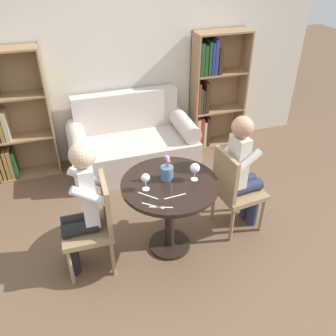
% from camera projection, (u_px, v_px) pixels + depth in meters
% --- Properties ---
extents(ground_plane, '(16.00, 16.00, 0.00)m').
position_uv_depth(ground_plane, '(170.00, 245.00, 3.48)').
color(ground_plane, brown).
extents(back_wall, '(5.20, 0.05, 2.70)m').
position_uv_depth(back_wall, '(119.00, 53.00, 4.26)').
color(back_wall, beige).
rests_on(back_wall, ground_plane).
extents(round_table, '(0.85, 0.85, 0.76)m').
position_uv_depth(round_table, '(170.00, 198.00, 3.16)').
color(round_table, black).
rests_on(round_table, ground_plane).
extents(couch, '(1.55, 0.80, 0.92)m').
position_uv_depth(couch, '(132.00, 145.00, 4.50)').
color(couch, beige).
rests_on(couch, ground_plane).
extents(bookshelf_left, '(0.72, 0.28, 1.56)m').
position_uv_depth(bookshelf_left, '(10.00, 118.00, 4.10)').
color(bookshelf_left, '#93704C').
rests_on(bookshelf_left, ground_plane).
extents(bookshelf_right, '(0.72, 0.28, 1.56)m').
position_uv_depth(bookshelf_right, '(211.00, 91.00, 4.75)').
color(bookshelf_right, '#93704C').
rests_on(bookshelf_right, ground_plane).
extents(chair_left, '(0.43, 0.43, 0.90)m').
position_uv_depth(chair_left, '(94.00, 222.00, 3.03)').
color(chair_left, '#937A56').
rests_on(chair_left, ground_plane).
extents(chair_right, '(0.46, 0.46, 0.90)m').
position_uv_depth(chair_right, '(234.00, 188.00, 3.44)').
color(chair_right, '#937A56').
rests_on(chair_right, ground_plane).
extents(person_left, '(0.43, 0.35, 1.27)m').
position_uv_depth(person_left, '(81.00, 206.00, 2.91)').
color(person_left, black).
rests_on(person_left, ground_plane).
extents(person_right, '(0.44, 0.37, 1.24)m').
position_uv_depth(person_right, '(243.00, 171.00, 3.38)').
color(person_right, '#282D47').
rests_on(person_right, ground_plane).
extents(wine_glass_left, '(0.07, 0.07, 0.15)m').
position_uv_depth(wine_glass_left, '(145.00, 178.00, 2.92)').
color(wine_glass_left, white).
rests_on(wine_glass_left, round_table).
extents(wine_glass_right, '(0.09, 0.09, 0.16)m').
position_uv_depth(wine_glass_right, '(195.00, 168.00, 3.04)').
color(wine_glass_right, white).
rests_on(wine_glass_right, round_table).
extents(flower_vase, '(0.11, 0.11, 0.25)m').
position_uv_depth(flower_vase, '(167.00, 171.00, 3.07)').
color(flower_vase, slate).
rests_on(flower_vase, round_table).
extents(knife_left_setting, '(0.18, 0.08, 0.00)m').
position_uv_depth(knife_left_setting, '(161.00, 207.00, 2.79)').
color(knife_left_setting, silver).
rests_on(knife_left_setting, round_table).
extents(fork_left_setting, '(0.15, 0.13, 0.00)m').
position_uv_depth(fork_left_setting, '(153.00, 206.00, 2.80)').
color(fork_left_setting, silver).
rests_on(fork_left_setting, round_table).
extents(knife_right_setting, '(0.19, 0.02, 0.00)m').
position_uv_depth(knife_right_setting, '(175.00, 196.00, 2.90)').
color(knife_right_setting, silver).
rests_on(knife_right_setting, round_table).
extents(fork_right_setting, '(0.14, 0.15, 0.00)m').
position_uv_depth(fork_right_setting, '(148.00, 196.00, 2.91)').
color(fork_right_setting, silver).
rests_on(fork_right_setting, round_table).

